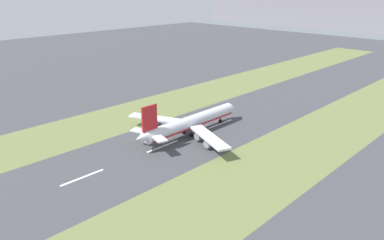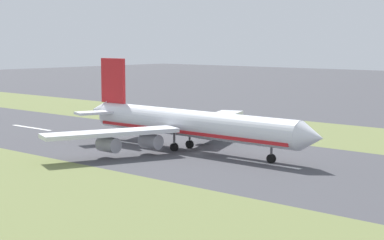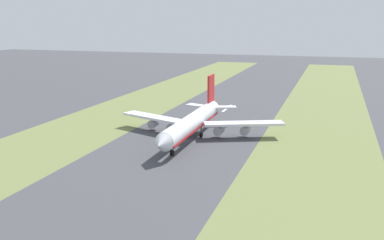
% 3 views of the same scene
% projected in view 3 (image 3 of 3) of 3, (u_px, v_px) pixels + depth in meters
% --- Properties ---
extents(ground_plane, '(800.00, 800.00, 0.00)m').
position_uv_depth(ground_plane, '(186.00, 141.00, 160.02)').
color(ground_plane, '#424247').
extents(grass_median_west, '(40.00, 600.00, 0.01)m').
position_uv_depth(grass_median_west, '(317.00, 152.00, 146.67)').
color(grass_median_west, olive).
rests_on(grass_median_west, ground).
extents(grass_median_east, '(40.00, 600.00, 0.01)m').
position_uv_depth(grass_median_east, '(76.00, 131.00, 173.37)').
color(grass_median_east, olive).
rests_on(grass_median_east, ground).
extents(centreline_dash_near, '(1.20, 18.00, 0.01)m').
position_uv_depth(centreline_dash_near, '(227.00, 108.00, 218.46)').
color(centreline_dash_near, silver).
rests_on(centreline_dash_near, ground).
extents(centreline_dash_mid, '(1.20, 18.00, 0.01)m').
position_uv_depth(centreline_dash_mid, '(204.00, 126.00, 181.28)').
color(centreline_dash_mid, silver).
rests_on(centreline_dash_mid, ground).
extents(centreline_dash_far, '(1.20, 18.00, 0.01)m').
position_uv_depth(centreline_dash_far, '(170.00, 154.00, 144.10)').
color(centreline_dash_far, silver).
rests_on(centreline_dash_far, ground).
extents(airplane_main_jet, '(64.13, 67.03, 20.20)m').
position_uv_depth(airplane_main_jet, '(194.00, 122.00, 162.79)').
color(airplane_main_jet, silver).
rests_on(airplane_main_jet, ground).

